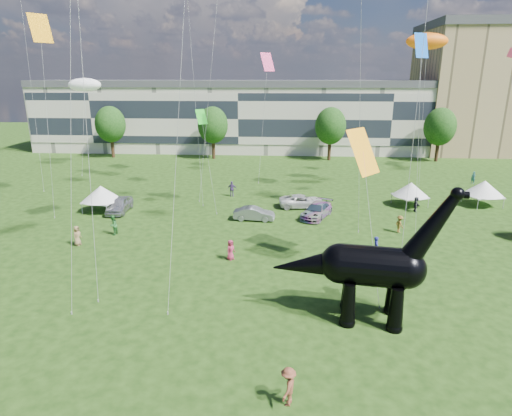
{
  "coord_description": "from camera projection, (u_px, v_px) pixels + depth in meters",
  "views": [
    {
      "loc": [
        0.26,
        -20.45,
        13.81
      ],
      "look_at": [
        -1.61,
        8.0,
        5.0
      ],
      "focal_mm": 30.0,
      "sensor_mm": 36.0,
      "label": 1
    }
  ],
  "objects": [
    {
      "name": "tree_mid_right",
      "position": [
        331.0,
        123.0,
        71.76
      ],
      "size": [
        5.2,
        5.2,
        9.44
      ],
      "color": "#382314",
      "rests_on": "ground"
    },
    {
      "name": "car_silver",
      "position": [
        119.0,
        205.0,
        45.16
      ],
      "size": [
        2.07,
        4.77,
        1.6
      ],
      "primitive_type": "imported",
      "rotation": [
        0.0,
        0.0,
        0.04
      ],
      "color": "#BABABF",
      "rests_on": "ground"
    },
    {
      "name": "dinosaur_sculpture",
      "position": [
        366.0,
        268.0,
        24.61
      ],
      "size": [
        10.57,
        3.45,
        8.6
      ],
      "rotation": [
        0.0,
        0.0,
        -0.15
      ],
      "color": "black",
      "rests_on": "ground"
    },
    {
      "name": "tree_far_left",
      "position": [
        110.0,
        121.0,
        74.15
      ],
      "size": [
        5.2,
        5.2,
        9.44
      ],
      "color": "#382314",
      "rests_on": "ground"
    },
    {
      "name": "gazebo_left",
      "position": [
        101.0,
        193.0,
        45.18
      ],
      "size": [
        4.64,
        4.64,
        2.77
      ],
      "rotation": [
        0.0,
        0.0,
        -0.18
      ],
      "color": "white",
      "rests_on": "ground"
    },
    {
      "name": "tree_mid_left",
      "position": [
        213.0,
        122.0,
        73.01
      ],
      "size": [
        5.2,
        5.2,
        9.44
      ],
      "color": "#382314",
      "rests_on": "ground"
    },
    {
      "name": "tree_far_right",
      "position": [
        440.0,
        124.0,
        70.62
      ],
      "size": [
        5.2,
        5.2,
        9.44
      ],
      "color": "#382314",
      "rests_on": "ground"
    },
    {
      "name": "apartment_block",
      "position": [
        498.0,
        92.0,
        79.79
      ],
      "size": [
        28.0,
        18.0,
        22.0
      ],
      "primitive_type": "cube",
      "color": "tan",
      "rests_on": "ground"
    },
    {
      "name": "terrace_row",
      "position": [
        241.0,
        119.0,
        81.43
      ],
      "size": [
        78.0,
        11.0,
        12.0
      ],
      "primitive_type": "cube",
      "color": "beige",
      "rests_on": "ground"
    },
    {
      "name": "kites",
      "position": [
        207.0,
        37.0,
        50.59
      ],
      "size": [
        66.83,
        53.88,
        31.03
      ],
      "color": "#F04A10",
      "rests_on": "ground"
    },
    {
      "name": "car_grey",
      "position": [
        254.0,
        214.0,
        42.65
      ],
      "size": [
        4.16,
        1.69,
        1.34
      ],
      "primitive_type": "imported",
      "rotation": [
        0.0,
        0.0,
        1.51
      ],
      "color": "gray",
      "rests_on": "ground"
    },
    {
      "name": "ground",
      "position": [
        276.0,
        338.0,
        23.59
      ],
      "size": [
        220.0,
        220.0,
        0.0
      ],
      "primitive_type": "plane",
      "color": "#16330C",
      "rests_on": "ground"
    },
    {
      "name": "gazebo_far",
      "position": [
        484.0,
        188.0,
        47.17
      ],
      "size": [
        4.73,
        4.73,
        2.83
      ],
      "rotation": [
        0.0,
        0.0,
        0.18
      ],
      "color": "white",
      "rests_on": "ground"
    },
    {
      "name": "car_white",
      "position": [
        302.0,
        201.0,
        46.78
      ],
      "size": [
        5.2,
        2.7,
        1.4
      ],
      "primitive_type": "imported",
      "rotation": [
        0.0,
        0.0,
        1.65
      ],
      "color": "white",
      "rests_on": "ground"
    },
    {
      "name": "gazebo_near",
      "position": [
        411.0,
        189.0,
        47.16
      ],
      "size": [
        4.84,
        4.84,
        2.64
      ],
      "rotation": [
        0.0,
        0.0,
        0.34
      ],
      "color": "silver",
      "rests_on": "ground"
    },
    {
      "name": "visitors",
      "position": [
        253.0,
        228.0,
        37.96
      ],
      "size": [
        57.99,
        43.24,
        1.9
      ],
      "color": "#A7294B",
      "rests_on": "ground"
    },
    {
      "name": "car_dark",
      "position": [
        317.0,
        210.0,
        43.46
      ],
      "size": [
        3.97,
        5.49,
        1.48
      ],
      "primitive_type": "imported",
      "rotation": [
        0.0,
        0.0,
        -0.42
      ],
      "color": "#595960",
      "rests_on": "ground"
    }
  ]
}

